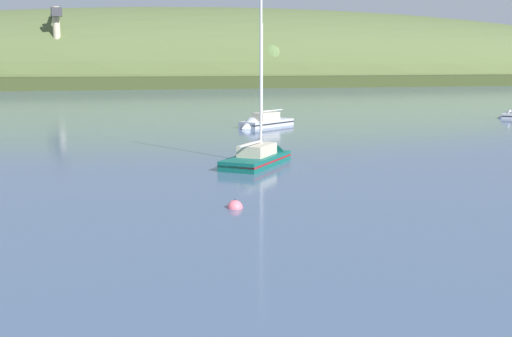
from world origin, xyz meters
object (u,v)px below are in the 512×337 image
sailboat_near_mooring (262,125)px  mooring_buoy_off_fishing_boat (235,208)px  dockside_crane (57,48)px  sailboat_far_left (261,160)px

sailboat_near_mooring → mooring_buoy_off_fishing_boat: 39.32m
dockside_crane → sailboat_near_mooring: (35.17, -128.12, -11.24)m
sailboat_far_left → mooring_buoy_off_fishing_boat: 13.91m
sailboat_far_left → sailboat_near_mooring: bearing=22.5°
dockside_crane → sailboat_near_mooring: size_ratio=1.88×
dockside_crane → sailboat_near_mooring: 133.34m
sailboat_near_mooring → sailboat_far_left: sailboat_far_left is taller
dockside_crane → sailboat_far_left: size_ratio=1.81×
sailboat_near_mooring → mooring_buoy_off_fishing_boat: sailboat_near_mooring is taller
mooring_buoy_off_fishing_boat → sailboat_near_mooring: bearing=76.0°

